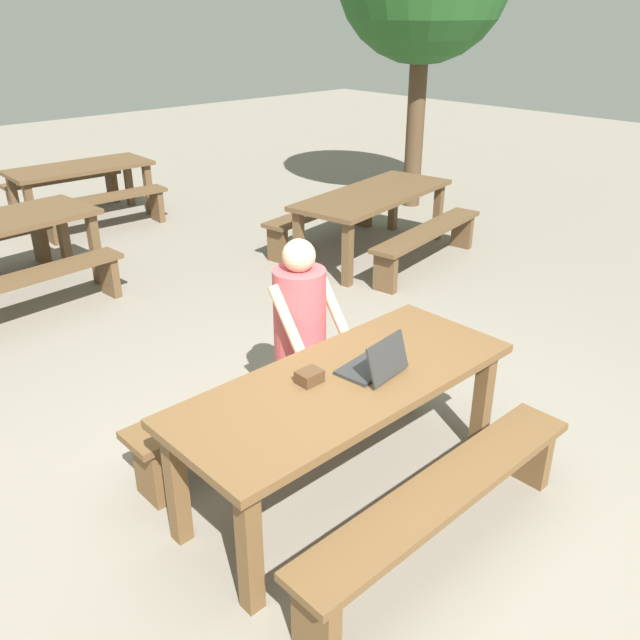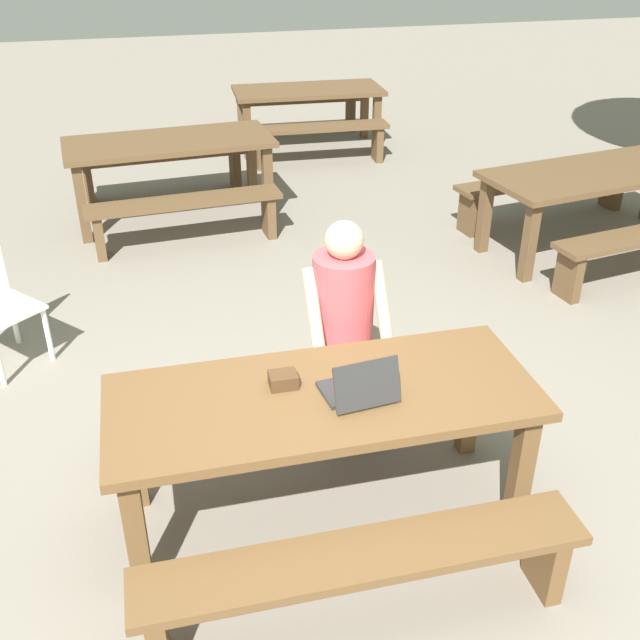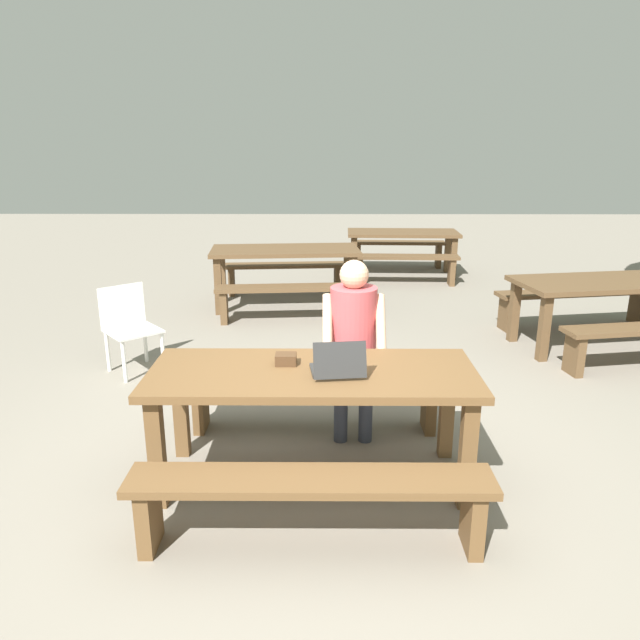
# 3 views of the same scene
# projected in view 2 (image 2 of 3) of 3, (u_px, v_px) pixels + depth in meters

# --- Properties ---
(ground_plane) EXTENTS (30.00, 30.00, 0.00)m
(ground_plane) POSITION_uv_depth(u_px,v_px,m) (323.00, 512.00, 3.90)
(ground_plane) COLOR gray
(picnic_table_front) EXTENTS (2.03, 0.81, 0.75)m
(picnic_table_front) POSITION_uv_depth(u_px,v_px,m) (323.00, 412.00, 3.58)
(picnic_table_front) COLOR brown
(picnic_table_front) RESTS_ON ground
(bench_near) EXTENTS (1.93, 0.30, 0.43)m
(bench_near) POSITION_uv_depth(u_px,v_px,m) (363.00, 570.00, 3.15)
(bench_near) COLOR brown
(bench_near) RESTS_ON ground
(bench_far) EXTENTS (1.93, 0.30, 0.43)m
(bench_far) POSITION_uv_depth(u_px,v_px,m) (294.00, 385.00, 4.33)
(bench_far) COLOR brown
(bench_far) RESTS_ON ground
(laptop) EXTENTS (0.35, 0.32, 0.23)m
(laptop) POSITION_uv_depth(u_px,v_px,m) (360.00, 387.00, 3.47)
(laptop) COLOR #2D2D2D
(laptop) RESTS_ON picnic_table_front
(small_pouch) EXTENTS (0.13, 0.11, 0.07)m
(small_pouch) POSITION_uv_depth(u_px,v_px,m) (283.00, 380.00, 3.56)
(small_pouch) COLOR #4C331E
(small_pouch) RESTS_ON picnic_table_front
(person_seated) EXTENTS (0.45, 0.43, 1.31)m
(person_seated) POSITION_uv_depth(u_px,v_px,m) (344.00, 316.00, 4.14)
(person_seated) COLOR #333847
(person_seated) RESTS_ON ground
(picnic_table_mid) EXTENTS (1.80, 0.85, 0.72)m
(picnic_table_mid) POSITION_uv_depth(u_px,v_px,m) (308.00, 98.00, 9.12)
(picnic_table_mid) COLOR brown
(picnic_table_mid) RESTS_ON ground
(bench_mid_south) EXTENTS (1.61, 0.35, 0.45)m
(bench_mid_south) POSITION_uv_depth(u_px,v_px,m) (319.00, 136.00, 8.69)
(bench_mid_south) COLOR brown
(bench_mid_south) RESTS_ON ground
(bench_mid_north) EXTENTS (1.61, 0.35, 0.45)m
(bench_mid_north) POSITION_uv_depth(u_px,v_px,m) (299.00, 107.00, 9.83)
(bench_mid_north) COLOR brown
(bench_mid_north) RESTS_ON ground
(picnic_table_rear) EXTENTS (2.21, 1.17, 0.72)m
(picnic_table_rear) POSITION_uv_depth(u_px,v_px,m) (602.00, 180.00, 6.50)
(picnic_table_rear) COLOR brown
(picnic_table_rear) RESTS_ON ground
(bench_rear_north) EXTENTS (1.92, 0.61, 0.44)m
(bench_rear_north) POSITION_uv_depth(u_px,v_px,m) (545.00, 187.00, 7.20)
(bench_rear_north) COLOR brown
(bench_rear_north) RESTS_ON ground
(picnic_table_distant) EXTENTS (1.97, 0.99, 0.78)m
(picnic_table_distant) POSITION_uv_depth(u_px,v_px,m) (170.00, 151.00, 7.07)
(picnic_table_distant) COLOR brown
(picnic_table_distant) RESTS_ON ground
(bench_distant_south) EXTENTS (1.74, 0.44, 0.44)m
(bench_distant_south) POSITION_uv_depth(u_px,v_px,m) (185.00, 211.00, 6.67)
(bench_distant_south) COLOR brown
(bench_distant_south) RESTS_ON ground
(bench_distant_north) EXTENTS (1.74, 0.44, 0.44)m
(bench_distant_north) POSITION_uv_depth(u_px,v_px,m) (163.00, 164.00, 7.81)
(bench_distant_north) COLOR brown
(bench_distant_north) RESTS_ON ground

